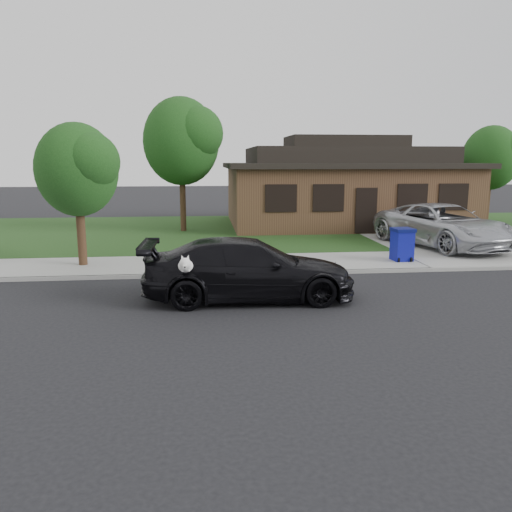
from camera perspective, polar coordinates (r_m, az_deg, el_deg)
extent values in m
plane|color=black|center=(12.50, 10.50, -5.63)|extent=(120.00, 120.00, 0.00)
cube|color=gray|center=(17.19, 5.84, -0.77)|extent=(60.00, 3.00, 0.12)
cube|color=gray|center=(15.76, 6.95, -1.86)|extent=(60.00, 0.12, 0.12)
cube|color=#193814|center=(24.97, 2.12, 2.91)|extent=(60.00, 13.00, 0.13)
cube|color=gray|center=(23.73, 17.68, 2.00)|extent=(4.50, 13.00, 0.14)
imported|color=black|center=(12.73, -0.85, -1.51)|extent=(5.43, 2.31, 1.56)
ellipsoid|color=white|center=(11.63, -8.05, -1.12)|extent=(0.34, 0.40, 0.30)
sphere|color=white|center=(11.38, -8.10, -0.87)|extent=(0.26, 0.26, 0.26)
cube|color=white|center=(11.27, -8.12, -1.22)|extent=(0.09, 0.12, 0.08)
sphere|color=black|center=(11.21, -8.13, -1.29)|extent=(0.04, 0.04, 0.04)
cone|color=white|center=(11.41, -8.44, -0.16)|extent=(0.11, 0.11, 0.14)
cone|color=white|center=(11.40, -7.78, -0.15)|extent=(0.11, 0.11, 0.14)
imported|color=#B3B5BA|center=(21.18, 20.54, 3.31)|extent=(4.32, 6.58, 1.68)
cube|color=navy|center=(17.85, 16.35, 1.11)|extent=(0.66, 0.66, 1.01)
cube|color=#060C4D|center=(17.77, 16.44, 2.89)|extent=(0.72, 0.72, 0.11)
cylinder|color=black|center=(17.56, 15.97, -0.43)|extent=(0.07, 0.16, 0.16)
cylinder|color=black|center=(17.73, 17.31, -0.40)|extent=(0.07, 0.16, 0.16)
cube|color=#422B1C|center=(27.58, 9.87, 6.78)|extent=(12.00, 8.00, 3.00)
cube|color=black|center=(27.52, 9.98, 10.16)|extent=(12.60, 8.60, 0.25)
cube|color=black|center=(27.52, 10.02, 11.25)|extent=(10.00, 6.50, 0.80)
cube|color=black|center=(27.53, 10.07, 12.71)|extent=(6.00, 3.50, 0.60)
cube|color=black|center=(23.77, 12.47, 5.09)|extent=(1.00, 0.06, 2.10)
cube|color=black|center=(22.79, 2.87, 6.61)|extent=(1.30, 0.05, 1.10)
cube|color=black|center=(23.22, 8.28, 6.59)|extent=(1.30, 0.05, 1.10)
cube|color=black|center=(24.51, 17.44, 6.43)|extent=(1.30, 0.05, 1.10)
cube|color=black|center=(25.36, 21.62, 6.30)|extent=(1.30, 0.05, 1.10)
cylinder|color=#332114|center=(24.60, -8.34, 5.74)|extent=(0.28, 0.28, 2.48)
ellipsoid|color=#143811|center=(24.52, -8.54, 12.83)|extent=(3.60, 3.60, 4.14)
sphere|color=#26591E|center=(23.98, -6.86, 13.78)|extent=(2.52, 2.52, 2.52)
cylinder|color=#332114|center=(30.33, 24.88, 5.37)|extent=(0.28, 0.28, 2.03)
ellipsoid|color=#143811|center=(30.24, 25.26, 10.11)|extent=(3.00, 3.00, 3.45)
sphere|color=#26591E|center=(30.17, 26.74, 10.56)|extent=(2.10, 2.10, 2.10)
cylinder|color=#332114|center=(17.34, -19.31, 1.99)|extent=(0.28, 0.28, 1.80)
ellipsoid|color=#143811|center=(17.16, -19.77, 9.26)|extent=(2.60, 2.60, 2.99)
sphere|color=#26591E|center=(16.67, -18.38, 10.22)|extent=(1.82, 1.82, 1.82)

